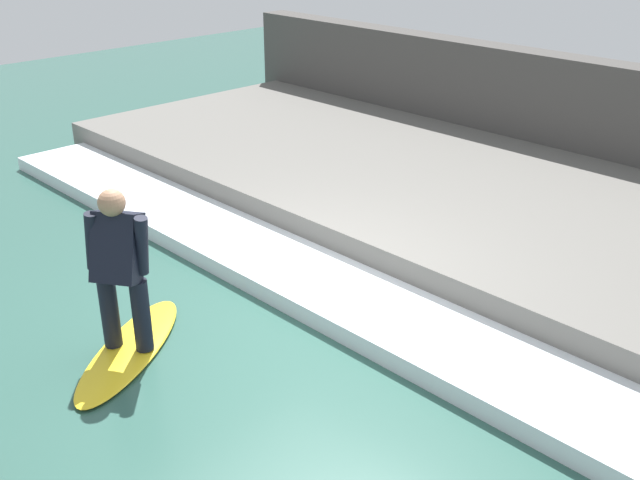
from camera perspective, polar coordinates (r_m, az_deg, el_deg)
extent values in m
plane|color=#2D564C|center=(7.50, -1.85, -5.62)|extent=(28.00, 28.00, 0.00)
cube|color=#66635E|center=(9.64, 12.33, 2.43)|extent=(4.40, 12.92, 0.45)
cube|color=#474442|center=(11.48, 19.60, 8.54)|extent=(0.50, 13.57, 1.73)
cube|color=silver|center=(7.74, 0.69, -3.80)|extent=(1.09, 12.27, 0.19)
ellipsoid|color=yellow|center=(7.11, -14.28, -8.06)|extent=(1.81, 1.45, 0.06)
cylinder|color=black|center=(6.85, -13.45, -5.59)|extent=(0.16, 0.16, 0.69)
cylinder|color=black|center=(6.98, -15.73, -5.27)|extent=(0.16, 0.16, 0.69)
cube|color=black|center=(6.62, -15.20, -0.54)|extent=(0.56, 0.55, 0.65)
sphere|color=#A87A5B|center=(6.46, -15.60, 2.76)|extent=(0.23, 0.23, 0.23)
cylinder|color=black|center=(6.51, -13.44, -0.43)|extent=(0.11, 0.19, 0.55)
cylinder|color=black|center=(6.71, -16.97, -0.08)|extent=(0.11, 0.19, 0.55)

